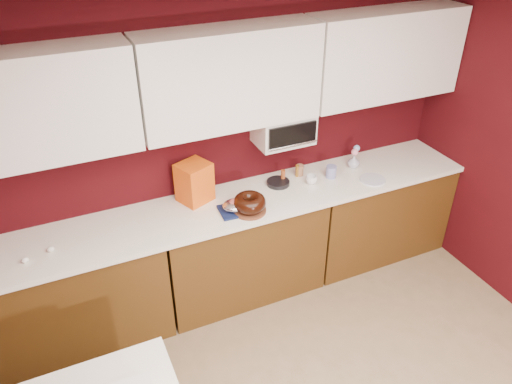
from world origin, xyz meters
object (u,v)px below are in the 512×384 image
object	(u,v)px
pandoro_box	(194,182)
blue_jar	(331,172)
coffee_mug	(312,179)
flower_vase	(354,161)
bundt_cake	(250,203)
foil_ham_nest	(235,205)
toaster_oven	(283,128)

from	to	relation	value
pandoro_box	blue_jar	distance (m)	1.17
coffee_mug	flower_vase	size ratio (longest dim) A/B	0.71
bundt_cake	coffee_mug	world-z (taller)	bundt_cake
foil_ham_nest	blue_jar	xyz separation A→B (m)	(0.93, 0.14, -0.00)
toaster_oven	foil_ham_nest	world-z (taller)	toaster_oven
bundt_cake	toaster_oven	bearing A→B (deg)	36.67
toaster_oven	flower_vase	xyz separation A→B (m)	(0.67, -0.07, -0.41)
bundt_cake	blue_jar	xyz separation A→B (m)	(0.83, 0.19, -0.03)
toaster_oven	pandoro_box	xyz separation A→B (m)	(-0.76, 0.00, -0.32)
foil_ham_nest	flower_vase	size ratio (longest dim) A/B	1.57
pandoro_box	bundt_cake	bearing A→B (deg)	-68.35
bundt_cake	pandoro_box	size ratio (longest dim) A/B	0.78
pandoro_box	blue_jar	world-z (taller)	pandoro_box
pandoro_box	flower_vase	world-z (taller)	pandoro_box
toaster_oven	foil_ham_nest	distance (m)	0.73
toaster_oven	coffee_mug	bearing A→B (deg)	-39.10
coffee_mug	blue_jar	world-z (taller)	blue_jar
coffee_mug	blue_jar	bearing A→B (deg)	6.56
bundt_cake	blue_jar	size ratio (longest dim) A/B	2.35
bundt_cake	coffee_mug	xyz separation A→B (m)	(0.63, 0.17, -0.04)
toaster_oven	pandoro_box	bearing A→B (deg)	179.72
toaster_oven	coffee_mug	xyz separation A→B (m)	(0.20, -0.16, -0.43)
bundt_cake	blue_jar	distance (m)	0.85
foil_ham_nest	flower_vase	xyz separation A→B (m)	(1.20, 0.21, 0.01)
bundt_cake	coffee_mug	size ratio (longest dim) A/B	2.76
blue_jar	pandoro_box	bearing A→B (deg)	173.13
toaster_oven	blue_jar	xyz separation A→B (m)	(0.40, -0.14, -0.42)
pandoro_box	flower_vase	xyz separation A→B (m)	(1.42, -0.07, -0.10)
toaster_oven	coffee_mug	distance (m)	0.50
coffee_mug	flower_vase	distance (m)	0.48
pandoro_box	flower_vase	distance (m)	1.43
bundt_cake	coffee_mug	bearing A→B (deg)	14.71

